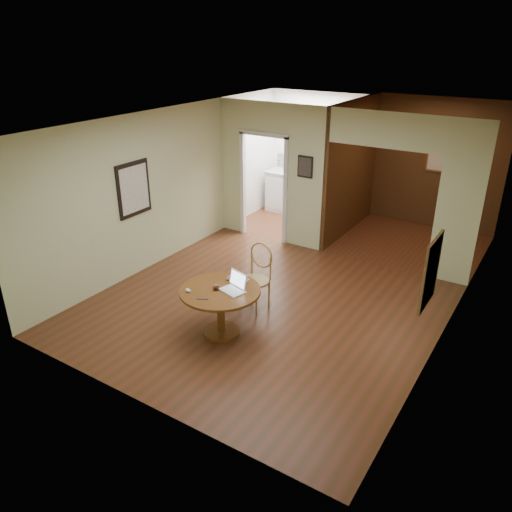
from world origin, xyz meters
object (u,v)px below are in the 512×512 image
Objects in this scene: chair at (257,273)px; closed_laptop at (237,281)px; dining_table at (221,301)px; open_laptop at (235,285)px.

chair reaches higher than closed_laptop.
chair is at bearing 87.98° from dining_table.
open_laptop reaches higher than closed_laptop.
chair is (0.03, 0.88, 0.07)m from dining_table.
dining_table is at bearing -86.70° from chair.
closed_laptop is at bearing 135.77° from open_laptop.
closed_laptop is at bearing -82.34° from chair.
open_laptop is at bearing -74.58° from chair.
chair is 0.80m from open_laptop.
dining_table is 3.51× the size of closed_laptop.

